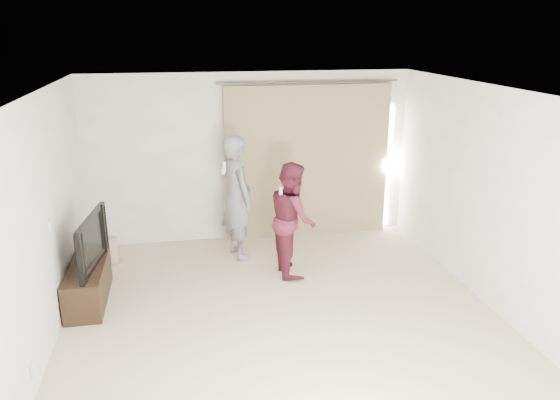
% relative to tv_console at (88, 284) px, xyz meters
% --- Properties ---
extents(floor, '(5.50, 5.50, 0.00)m').
position_rel_tv_console_xyz_m(floor, '(2.27, -0.93, -0.23)').
color(floor, '#C3B592').
rests_on(floor, ground).
extents(wall_back, '(5.00, 0.04, 2.60)m').
position_rel_tv_console_xyz_m(wall_back, '(2.27, 1.82, 1.07)').
color(wall_back, white).
rests_on(wall_back, ground).
extents(wall_left, '(0.04, 5.50, 2.60)m').
position_rel_tv_console_xyz_m(wall_left, '(-0.23, -0.93, 1.07)').
color(wall_left, white).
rests_on(wall_left, ground).
extents(ceiling, '(5.00, 5.50, 0.01)m').
position_rel_tv_console_xyz_m(ceiling, '(2.27, -0.93, 2.37)').
color(ceiling, white).
rests_on(ceiling, wall_back).
extents(curtain, '(2.80, 0.11, 2.46)m').
position_rel_tv_console_xyz_m(curtain, '(3.18, 1.75, 0.97)').
color(curtain, '#9C885F').
rests_on(curtain, ground).
extents(tv_console, '(0.42, 1.22, 0.47)m').
position_rel_tv_console_xyz_m(tv_console, '(0.00, 0.00, 0.00)').
color(tv_console, black).
rests_on(tv_console, ground).
extents(tv, '(0.29, 1.12, 0.64)m').
position_rel_tv_console_xyz_m(tv, '(0.00, 0.00, 0.56)').
color(tv, black).
rests_on(tv, tv_console).
extents(scratching_post, '(0.31, 0.31, 0.41)m').
position_rel_tv_console_xyz_m(scratching_post, '(0.17, 1.06, -0.07)').
color(scratching_post, tan).
rests_on(scratching_post, ground).
extents(person_man, '(0.62, 0.76, 1.80)m').
position_rel_tv_console_xyz_m(person_man, '(1.97, 1.07, 0.67)').
color(person_man, slate).
rests_on(person_man, ground).
extents(person_woman, '(0.60, 0.76, 1.55)m').
position_rel_tv_console_xyz_m(person_woman, '(2.63, 0.37, 0.54)').
color(person_woman, '#5B1B29').
rests_on(person_woman, ground).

